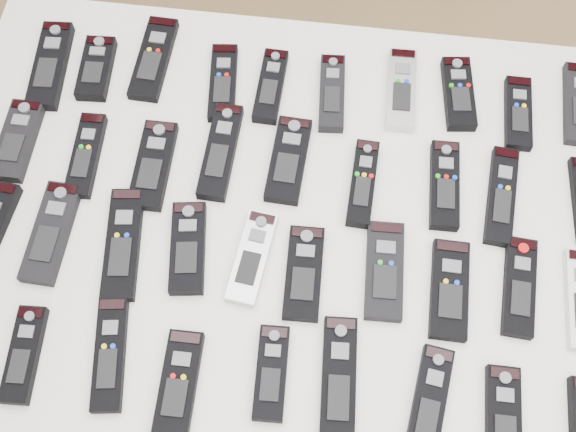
# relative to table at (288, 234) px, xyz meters

# --- Properties ---
(ground) EXTENTS (4.00, 4.00, 0.00)m
(ground) POSITION_rel_table_xyz_m (0.08, -0.10, -0.72)
(ground) COLOR olive
(ground) RESTS_ON ground
(table) EXTENTS (1.25, 0.88, 0.78)m
(table) POSITION_rel_table_xyz_m (0.00, 0.00, 0.00)
(table) COLOR white
(table) RESTS_ON ground
(remote_0) EXTENTS (0.07, 0.20, 0.02)m
(remote_0) POSITION_rel_table_xyz_m (-0.49, 0.26, 0.07)
(remote_0) COLOR black
(remote_0) RESTS_ON table
(remote_1) EXTENTS (0.06, 0.14, 0.02)m
(remote_1) POSITION_rel_table_xyz_m (-0.40, 0.27, 0.07)
(remote_1) COLOR black
(remote_1) RESTS_ON table
(remote_2) EXTENTS (0.06, 0.19, 0.02)m
(remote_2) POSITION_rel_table_xyz_m (-0.30, 0.31, 0.07)
(remote_2) COLOR black
(remote_2) RESTS_ON table
(remote_3) EXTENTS (0.07, 0.17, 0.02)m
(remote_3) POSITION_rel_table_xyz_m (-0.16, 0.27, 0.07)
(remote_3) COLOR black
(remote_3) RESTS_ON table
(remote_4) EXTENTS (0.05, 0.16, 0.02)m
(remote_4) POSITION_rel_table_xyz_m (-0.07, 0.27, 0.07)
(remote_4) COLOR black
(remote_4) RESTS_ON table
(remote_5) EXTENTS (0.06, 0.16, 0.02)m
(remote_5) POSITION_rel_table_xyz_m (0.05, 0.27, 0.07)
(remote_5) COLOR black
(remote_5) RESTS_ON table
(remote_6) EXTENTS (0.06, 0.18, 0.02)m
(remote_6) POSITION_rel_table_xyz_m (0.18, 0.29, 0.07)
(remote_6) COLOR #B7B7BC
(remote_6) RESTS_ON table
(remote_7) EXTENTS (0.07, 0.16, 0.02)m
(remote_7) POSITION_rel_table_xyz_m (0.29, 0.29, 0.07)
(remote_7) COLOR black
(remote_7) RESTS_ON table
(remote_8) EXTENTS (0.05, 0.15, 0.02)m
(remote_8) POSITION_rel_table_xyz_m (0.40, 0.27, 0.07)
(remote_8) COLOR black
(remote_8) RESTS_ON table
(remote_10) EXTENTS (0.06, 0.16, 0.02)m
(remote_10) POSITION_rel_table_xyz_m (-0.51, 0.09, 0.07)
(remote_10) COLOR black
(remote_10) RESTS_ON table
(remote_11) EXTENTS (0.05, 0.17, 0.02)m
(remote_11) POSITION_rel_table_xyz_m (-0.38, 0.08, 0.07)
(remote_11) COLOR black
(remote_11) RESTS_ON table
(remote_12) EXTENTS (0.06, 0.17, 0.02)m
(remote_12) POSITION_rel_table_xyz_m (-0.25, 0.08, 0.07)
(remote_12) COLOR black
(remote_12) RESTS_ON table
(remote_13) EXTENTS (0.06, 0.19, 0.02)m
(remote_13) POSITION_rel_table_xyz_m (-0.14, 0.12, 0.07)
(remote_13) COLOR black
(remote_13) RESTS_ON table
(remote_14) EXTENTS (0.07, 0.17, 0.02)m
(remote_14) POSITION_rel_table_xyz_m (-0.01, 0.11, 0.07)
(remote_14) COLOR black
(remote_14) RESTS_ON table
(remote_15) EXTENTS (0.05, 0.17, 0.02)m
(remote_15) POSITION_rel_table_xyz_m (0.12, 0.08, 0.07)
(remote_15) COLOR black
(remote_15) RESTS_ON table
(remote_16) EXTENTS (0.05, 0.17, 0.02)m
(remote_16) POSITION_rel_table_xyz_m (0.27, 0.10, 0.07)
(remote_16) COLOR black
(remote_16) RESTS_ON table
(remote_17) EXTENTS (0.06, 0.19, 0.02)m
(remote_17) POSITION_rel_table_xyz_m (0.37, 0.09, 0.07)
(remote_17) COLOR black
(remote_17) RESTS_ON table
(remote_20) EXTENTS (0.06, 0.19, 0.02)m
(remote_20) POSITION_rel_table_xyz_m (-0.40, -0.08, 0.07)
(remote_20) COLOR black
(remote_20) RESTS_ON table
(remote_21) EXTENTS (0.08, 0.21, 0.02)m
(remote_21) POSITION_rel_table_xyz_m (-0.27, -0.08, 0.07)
(remote_21) COLOR black
(remote_21) RESTS_ON table
(remote_22) EXTENTS (0.08, 0.17, 0.02)m
(remote_22) POSITION_rel_table_xyz_m (-0.16, -0.08, 0.07)
(remote_22) COLOR black
(remote_22) RESTS_ON table
(remote_23) EXTENTS (0.07, 0.17, 0.02)m
(remote_23) POSITION_rel_table_xyz_m (-0.05, -0.08, 0.07)
(remote_23) COLOR #B7B7BC
(remote_23) RESTS_ON table
(remote_24) EXTENTS (0.06, 0.17, 0.02)m
(remote_24) POSITION_rel_table_xyz_m (0.04, -0.10, 0.07)
(remote_24) COLOR black
(remote_24) RESTS_ON table
(remote_25) EXTENTS (0.07, 0.17, 0.02)m
(remote_25) POSITION_rel_table_xyz_m (0.17, -0.08, 0.07)
(remote_25) COLOR black
(remote_25) RESTS_ON table
(remote_26) EXTENTS (0.06, 0.17, 0.02)m
(remote_26) POSITION_rel_table_xyz_m (0.28, -0.10, 0.07)
(remote_26) COLOR black
(remote_26) RESTS_ON table
(remote_27) EXTENTS (0.06, 0.17, 0.02)m
(remote_27) POSITION_rel_table_xyz_m (0.40, -0.08, 0.07)
(remote_27) COLOR black
(remote_27) RESTS_ON table
(remote_30) EXTENTS (0.05, 0.16, 0.02)m
(remote_30) POSITION_rel_table_xyz_m (-0.39, -0.29, 0.07)
(remote_30) COLOR black
(remote_30) RESTS_ON table
(remote_31) EXTENTS (0.07, 0.19, 0.02)m
(remote_31) POSITION_rel_table_xyz_m (-0.25, -0.27, 0.07)
(remote_31) COLOR black
(remote_31) RESTS_ON table
(remote_32) EXTENTS (0.06, 0.17, 0.02)m
(remote_32) POSITION_rel_table_xyz_m (-0.13, -0.30, 0.07)
(remote_32) COLOR black
(remote_32) RESTS_ON table
(remote_33) EXTENTS (0.05, 0.15, 0.02)m
(remote_33) POSITION_rel_table_xyz_m (0.01, -0.27, 0.07)
(remote_33) COLOR black
(remote_33) RESTS_ON table
(remote_34) EXTENTS (0.06, 0.20, 0.02)m
(remote_34) POSITION_rel_table_xyz_m (0.11, -0.27, 0.07)
(remote_34) COLOR black
(remote_34) RESTS_ON table
(remote_35) EXTENTS (0.07, 0.19, 0.02)m
(remote_35) POSITION_rel_table_xyz_m (0.25, -0.29, 0.07)
(remote_35) COLOR black
(remote_35) RESTS_ON table
(remote_36) EXTENTS (0.05, 0.16, 0.02)m
(remote_36) POSITION_rel_table_xyz_m (0.37, -0.30, 0.07)
(remote_36) COLOR black
(remote_36) RESTS_ON table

